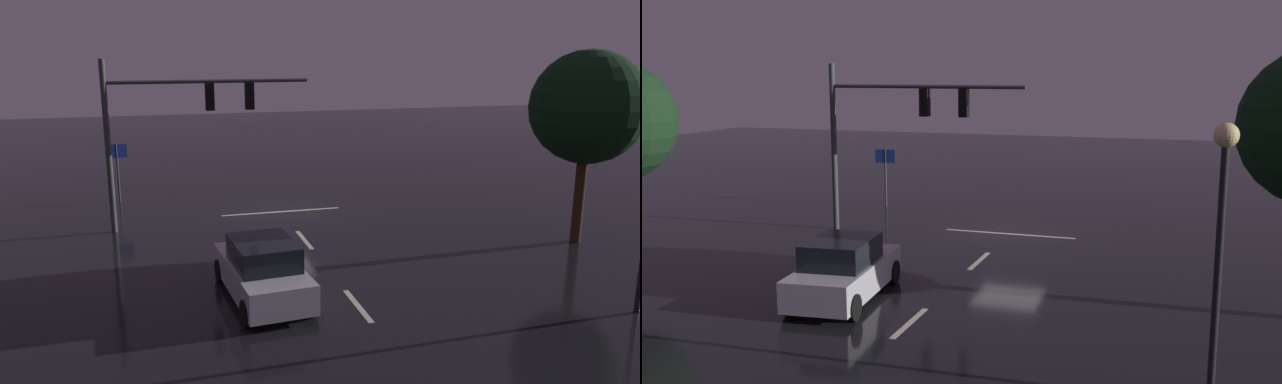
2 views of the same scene
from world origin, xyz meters
TOP-DOWN VIEW (x-y plane):
  - ground_plane at (0.00, 0.00)m, footprint 80.00×80.00m
  - traffic_signal_assembly at (4.18, 1.17)m, footprint 7.55×0.47m
  - lane_dash_far at (0.00, 4.00)m, footprint 0.16×2.20m
  - lane_dash_mid at (0.00, 10.00)m, footprint 0.16×2.20m
  - stop_bar at (0.00, -0.01)m, footprint 5.00×0.16m
  - car_approaching at (2.36, 8.82)m, footprint 2.26×4.50m
  - route_sign at (6.62, -3.55)m, footprint 0.89×0.24m
  - tree_left_far at (-9.26, 6.71)m, footprint 3.87×3.87m

SIDE VIEW (x-z plane):
  - ground_plane at x=0.00m, z-range 0.00..0.00m
  - lane_dash_far at x=0.00m, z-range 0.00..0.01m
  - lane_dash_mid at x=0.00m, z-range 0.00..0.01m
  - stop_bar at x=0.00m, z-range 0.00..0.01m
  - car_approaching at x=2.36m, z-range -0.05..1.65m
  - route_sign at x=6.62m, z-range 0.59..3.24m
  - traffic_signal_assembly at x=4.18m, z-range 1.14..7.49m
  - tree_left_far at x=-9.26m, z-range 1.40..8.11m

